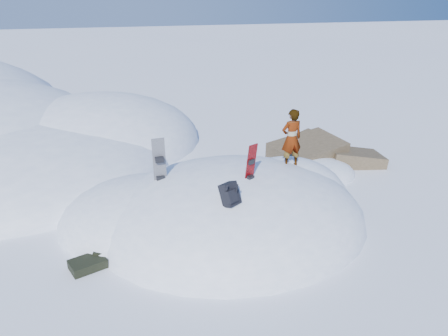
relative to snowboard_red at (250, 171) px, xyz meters
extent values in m
plane|color=white|center=(-0.29, 0.50, -1.64)|extent=(120.00, 120.00, 0.00)
ellipsoid|color=white|center=(-0.29, 0.50, -1.64)|extent=(7.00, 6.00, 3.00)
ellipsoid|color=white|center=(-2.49, 1.10, -1.64)|extent=(4.40, 4.00, 2.20)
ellipsoid|color=white|center=(1.51, 1.30, -1.64)|extent=(3.60, 3.20, 2.50)
ellipsoid|color=white|center=(-6.29, 5.50, -1.64)|extent=(10.00, 9.00, 2.80)
ellipsoid|color=white|center=(-3.79, 8.00, -1.64)|extent=(8.00, 8.00, 3.60)
ellipsoid|color=white|center=(-5.79, 4.50, -1.64)|extent=(6.00, 5.00, 1.80)
cube|color=brown|center=(3.31, 3.90, -1.54)|extent=(2.82, 2.41, 1.62)
cube|color=brown|center=(4.91, 3.50, -1.74)|extent=(2.16, 1.80, 1.33)
cube|color=brown|center=(3.91, 5.10, -1.64)|extent=(2.08, 2.01, 1.10)
ellipsoid|color=white|center=(2.91, 2.90, -1.64)|extent=(3.20, 2.40, 1.00)
cube|color=#BB090E|center=(0.00, 0.01, -0.02)|extent=(0.34, 0.32, 1.42)
cube|color=black|center=(0.00, -0.04, 0.27)|extent=(0.20, 0.18, 0.13)
cube|color=black|center=(0.00, -0.04, -0.16)|extent=(0.20, 0.18, 0.13)
cube|color=black|center=(-2.04, 0.94, -0.19)|extent=(0.33, 0.14, 1.71)
cube|color=black|center=(-2.04, 0.87, 0.16)|extent=(0.22, 0.14, 0.14)
cube|color=black|center=(-2.04, 0.87, -0.36)|extent=(0.22, 0.14, 0.14)
cube|color=black|center=(-0.72, -0.86, -0.11)|extent=(0.52, 0.53, 0.56)
cube|color=black|center=(-0.72, -1.02, -0.09)|extent=(0.31, 0.30, 0.30)
cylinder|color=black|center=(-0.84, -0.99, 0.02)|extent=(0.04, 0.20, 0.37)
cylinder|color=black|center=(-0.61, -0.99, 0.02)|extent=(0.04, 0.20, 0.37)
cube|color=black|center=(-3.87, -0.66, -1.52)|extent=(0.87, 0.75, 0.20)
cube|color=black|center=(-3.53, -0.43, -1.43)|extent=(0.45, 0.37, 0.14)
imported|color=slate|center=(1.47, 1.06, 0.35)|extent=(0.62, 0.45, 1.60)
camera|label=1|loc=(-2.93, -9.09, 4.08)|focal=35.00mm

